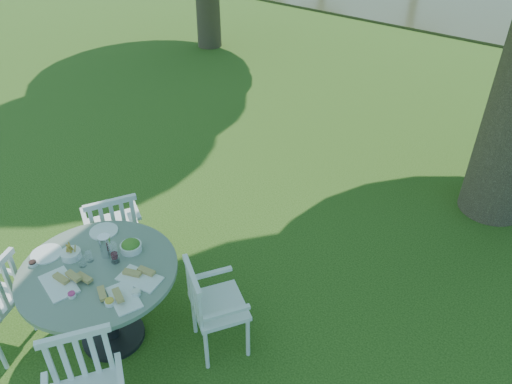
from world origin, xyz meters
TOP-DOWN VIEW (x-y plane):
  - ground at (0.00, 0.00)m, footprint 140.00×140.00m
  - table at (-0.35, -1.48)m, footprint 1.31×1.31m
  - chair_ne at (0.42, -1.01)m, footprint 0.64×0.63m
  - chair_nw at (-0.99, -0.85)m, footprint 0.64×0.66m
  - tableware at (-0.40, -1.41)m, footprint 1.24×0.92m

SIDE VIEW (x-z plane):
  - ground at x=0.00m, z-range 0.00..0.00m
  - chair_ne at x=0.42m, z-range 0.08..1.02m
  - chair_nw at x=-0.99m, z-range 0.09..1.07m
  - table at x=-0.35m, z-range 0.25..1.09m
  - tableware at x=-0.40m, z-range 0.79..0.99m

